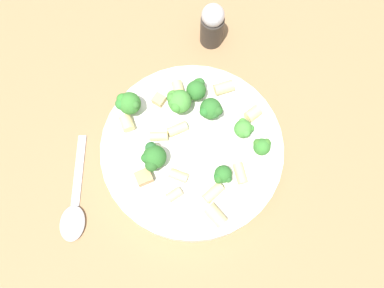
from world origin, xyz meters
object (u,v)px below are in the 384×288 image
at_px(broccoli_floret_0, 223,175).
at_px(rigatoni_6, 180,176).
at_px(broccoli_floret_3, 211,109).
at_px(broccoli_floret_4, 154,157).
at_px(rigatoni_8, 178,129).
at_px(broccoli_floret_7, 262,146).
at_px(rigatoni_7, 240,173).
at_px(chicken_chunk_1, 144,177).
at_px(rigatoni_4, 253,114).
at_px(rigatoni_2, 213,193).
at_px(rigatoni_0, 178,89).
at_px(rigatoni_10, 127,123).
at_px(pasta_bowl, 192,149).
at_px(rigatoni_3, 224,88).
at_px(broccoli_floret_5, 197,89).
at_px(broccoli_floret_6, 244,129).
at_px(rigatoni_9, 216,215).
at_px(chicken_chunk_0, 159,100).
at_px(spoon, 74,209).
at_px(broccoli_floret_2, 128,103).
at_px(pepper_shaker, 212,25).
at_px(broccoli_floret_1, 178,101).
at_px(rigatoni_1, 174,195).
at_px(rigatoni_5, 159,136).

xyz_separation_m(broccoli_floret_0, rigatoni_6, (0.02, -0.05, -0.01)).
distance_m(broccoli_floret_3, broccoli_floret_4, 0.11).
distance_m(broccoli_floret_0, rigatoni_8, 0.10).
distance_m(broccoli_floret_7, rigatoni_8, 0.12).
relative_size(broccoli_floret_7, rigatoni_7, 1.11).
distance_m(rigatoni_8, chicken_chunk_1, 0.08).
bearing_deg(rigatoni_4, rigatoni_2, -4.63).
xyz_separation_m(rigatoni_0, rigatoni_10, (0.08, -0.05, 0.00)).
distance_m(pasta_bowl, rigatoni_3, 0.10).
bearing_deg(broccoli_floret_4, broccoli_floret_5, 173.10).
bearing_deg(rigatoni_0, rigatoni_7, 56.60).
bearing_deg(broccoli_floret_5, broccoli_floret_6, 69.14).
relative_size(broccoli_floret_5, rigatoni_9, 1.18).
distance_m(rigatoni_3, chicken_chunk_0, 0.10).
bearing_deg(spoon, rigatoni_3, 151.21).
xyz_separation_m(rigatoni_0, rigatoni_4, (-0.01, 0.12, 0.00)).
bearing_deg(broccoli_floret_2, rigatoni_0, 136.51).
distance_m(rigatoni_3, rigatoni_7, 0.13).
bearing_deg(rigatoni_10, broccoli_floret_4, 59.49).
bearing_deg(rigatoni_9, pepper_shaker, -157.57).
height_order(pasta_bowl, spoon, pasta_bowl).
xyz_separation_m(rigatoni_7, chicken_chunk_0, (-0.06, -0.15, -0.00)).
bearing_deg(broccoli_floret_7, broccoli_floret_5, -111.61).
height_order(broccoli_floret_1, rigatoni_4, broccoli_floret_1).
xyz_separation_m(rigatoni_3, rigatoni_10, (0.11, -0.11, 0.00)).
relative_size(broccoli_floret_0, broccoli_floret_7, 1.02).
distance_m(chicken_chunk_1, spoon, 0.12).
bearing_deg(broccoli_floret_5, chicken_chunk_0, -56.33).
height_order(broccoli_floret_5, rigatoni_0, broccoli_floret_5).
xyz_separation_m(rigatoni_1, chicken_chunk_0, (-0.12, -0.08, -0.00)).
relative_size(broccoli_floret_0, chicken_chunk_0, 1.95).
relative_size(broccoli_floret_4, rigatoni_0, 1.66).
xyz_separation_m(broccoli_floret_2, rigatoni_5, (0.02, 0.06, -0.02)).
bearing_deg(rigatoni_4, rigatoni_8, -55.43).
xyz_separation_m(broccoli_floret_6, rigatoni_1, (0.12, -0.05, -0.01)).
relative_size(broccoli_floret_3, rigatoni_5, 1.43).
bearing_deg(pepper_shaker, spoon, -12.71).
distance_m(broccoli_floret_4, rigatoni_10, 0.07).
distance_m(pasta_bowl, rigatoni_5, 0.05).
bearing_deg(rigatoni_7, broccoli_floret_3, -133.63).
bearing_deg(broccoli_floret_0, rigatoni_10, -97.92).
distance_m(chicken_chunk_0, spoon, 0.20).
distance_m(broccoli_floret_5, rigatoni_10, 0.11).
relative_size(pasta_bowl, rigatoni_8, 9.19).
distance_m(rigatoni_3, rigatoni_8, 0.09).
height_order(rigatoni_0, rigatoni_5, rigatoni_0).
xyz_separation_m(rigatoni_0, rigatoni_6, (0.12, 0.05, -0.00)).
bearing_deg(broccoli_floret_0, rigatoni_9, 12.22).
bearing_deg(pasta_bowl, spoon, -40.92).
relative_size(broccoli_floret_2, rigatoni_3, 1.44).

